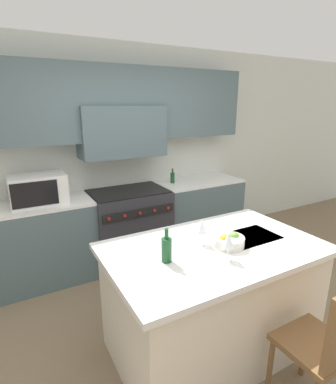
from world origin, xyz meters
The scene contains 12 objects.
ground_plane centered at (0.00, 0.00, 0.00)m, with size 10.00×10.00×0.00m, color #7A664C.
back_cabinetry centered at (0.00, 2.05, 1.59)m, with size 10.00×0.46×2.70m.
back_counter centered at (0.00, 1.80, 0.47)m, with size 3.34×0.62×0.94m.
range_stove centered at (0.00, 1.78, 0.47)m, with size 0.96×0.70×0.94m.
microwave centered at (-1.02, 1.80, 1.09)m, with size 0.57×0.39×0.32m.
kitchen_island centered at (0.03, 0.07, 0.47)m, with size 1.66×1.03×0.93m.
island_chair centered at (0.28, -0.75, 0.57)m, with size 0.42×0.40×1.01m.
wine_bottle centered at (-0.40, 0.04, 1.02)m, with size 0.07×0.07×0.24m.
wine_glass_near centered at (-0.02, -0.14, 1.07)m, with size 0.08×0.08×0.21m.
wine_glass_far centered at (-0.04, 0.15, 1.07)m, with size 0.08×0.08×0.21m.
fruit_bowl centered at (0.12, 0.02, 0.97)m, with size 0.24×0.24×0.11m.
oil_bottle_on_counter centered at (0.68, 1.86, 1.01)m, with size 0.06×0.06×0.20m.
Camera 1 is at (-1.29, -1.58, 1.97)m, focal length 28.00 mm.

